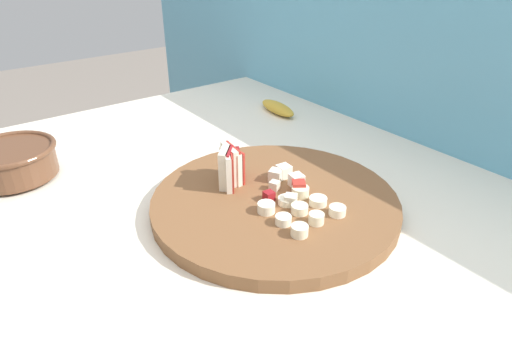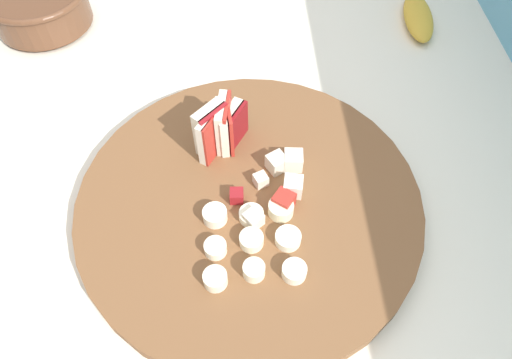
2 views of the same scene
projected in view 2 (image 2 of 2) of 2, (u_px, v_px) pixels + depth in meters
The scene contains 8 objects.
tiled_countertop at pixel (238, 337), 0.91m from camera, with size 1.31×0.87×0.92m.
tile_backsplash at pixel (506, 291), 0.77m from camera, with size 2.40×0.04×1.28m, color #5BA3C1.
cutting_board at pixel (249, 203), 0.54m from camera, with size 0.40×0.40×0.02m, color brown.
apple_wedge_fan at pixel (221, 128), 0.55m from camera, with size 0.07×0.07×0.07m.
apple_dice_pile at pixel (278, 183), 0.53m from camera, with size 0.10×0.09×0.02m.
banana_slice_rows at pixel (253, 240), 0.49m from camera, with size 0.11×0.11×0.02m.
ceramic_bowl at pixel (40, 6), 0.72m from camera, with size 0.16×0.16×0.06m.
banana_peel at pixel (418, 17), 0.74m from camera, with size 0.13×0.04×0.02m, color gold.
Camera 2 is at (0.28, 0.02, 1.38)m, focal length 32.61 mm.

